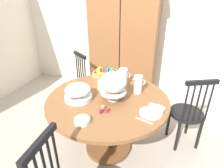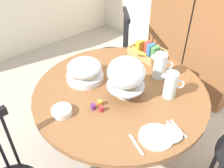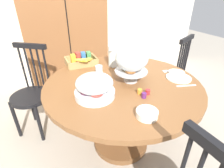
{
  "view_description": "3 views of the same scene",
  "coord_description": "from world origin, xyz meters",
  "px_view_note": "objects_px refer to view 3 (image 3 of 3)",
  "views": [
    {
      "loc": [
        0.51,
        -1.59,
        1.8
      ],
      "look_at": [
        -0.09,
        0.21,
        0.84
      ],
      "focal_mm": 29.8,
      "sensor_mm": 36.0,
      "label": 1
    },
    {
      "loc": [
        0.98,
        -0.94,
        1.94
      ],
      "look_at": [
        -0.19,
        0.06,
        0.74
      ],
      "focal_mm": 39.29,
      "sensor_mm": 36.0,
      "label": 2
    },
    {
      "loc": [
        -0.71,
        -1.12,
        1.46
      ],
      "look_at": [
        -0.19,
        0.06,
        0.74
      ],
      "focal_mm": 28.0,
      "sensor_mm": 36.0,
      "label": 3
    }
  ],
  "objects_px": {
    "windsor_chair_facing_door": "(169,75)",
    "cereal_bowl": "(147,114)",
    "pastry_stand_with_dome": "(132,60)",
    "cereal_basket": "(81,60)",
    "fruit_platter_covered": "(95,86)",
    "milk_pitcher": "(138,58)",
    "china_plate_large": "(179,78)",
    "dining_table": "(122,100)",
    "drinking_glass": "(99,72)",
    "orange_juice_pitcher": "(113,57)",
    "china_plate_small": "(177,72)",
    "windsor_chair_near_window": "(32,95)",
    "wooden_armoire": "(64,26)"
  },
  "relations": [
    {
      "from": "cereal_bowl",
      "to": "drinking_glass",
      "type": "relative_size",
      "value": 1.27
    },
    {
      "from": "milk_pitcher",
      "to": "china_plate_large",
      "type": "distance_m",
      "value": 0.43
    },
    {
      "from": "dining_table",
      "to": "windsor_chair_facing_door",
      "type": "bearing_deg",
      "value": 24.03
    },
    {
      "from": "windsor_chair_near_window",
      "to": "china_plate_small",
      "type": "bearing_deg",
      "value": -26.79
    },
    {
      "from": "pastry_stand_with_dome",
      "to": "orange_juice_pitcher",
      "type": "distance_m",
      "value": 0.39
    },
    {
      "from": "china_plate_large",
      "to": "pastry_stand_with_dome",
      "type": "bearing_deg",
      "value": 162.87
    },
    {
      "from": "cereal_bowl",
      "to": "drinking_glass",
      "type": "xyz_separation_m",
      "value": [
        -0.08,
        0.65,
        0.03
      ]
    },
    {
      "from": "wooden_armoire",
      "to": "fruit_platter_covered",
      "type": "bearing_deg",
      "value": -93.06
    },
    {
      "from": "windsor_chair_near_window",
      "to": "cereal_basket",
      "type": "height_order",
      "value": "windsor_chair_near_window"
    },
    {
      "from": "cereal_basket",
      "to": "windsor_chair_facing_door",
      "type": "bearing_deg",
      "value": -6.71
    },
    {
      "from": "windsor_chair_facing_door",
      "to": "dining_table",
      "type": "bearing_deg",
      "value": -155.97
    },
    {
      "from": "wooden_armoire",
      "to": "pastry_stand_with_dome",
      "type": "bearing_deg",
      "value": -79.09
    },
    {
      "from": "pastry_stand_with_dome",
      "to": "cereal_basket",
      "type": "height_order",
      "value": "pastry_stand_with_dome"
    },
    {
      "from": "pastry_stand_with_dome",
      "to": "milk_pitcher",
      "type": "distance_m",
      "value": 0.34
    },
    {
      "from": "wooden_armoire",
      "to": "windsor_chair_near_window",
      "type": "bearing_deg",
      "value": -123.62
    },
    {
      "from": "wooden_armoire",
      "to": "fruit_platter_covered",
      "type": "height_order",
      "value": "wooden_armoire"
    },
    {
      "from": "cereal_basket",
      "to": "china_plate_small",
      "type": "relative_size",
      "value": 2.11
    },
    {
      "from": "orange_juice_pitcher",
      "to": "drinking_glass",
      "type": "relative_size",
      "value": 1.96
    },
    {
      "from": "dining_table",
      "to": "drinking_glass",
      "type": "height_order",
      "value": "drinking_glass"
    },
    {
      "from": "wooden_armoire",
      "to": "milk_pitcher",
      "type": "bearing_deg",
      "value": -67.61
    },
    {
      "from": "milk_pitcher",
      "to": "china_plate_large",
      "type": "bearing_deg",
      "value": -61.36
    },
    {
      "from": "wooden_armoire",
      "to": "china_plate_large",
      "type": "distance_m",
      "value": 1.75
    },
    {
      "from": "windsor_chair_near_window",
      "to": "china_plate_large",
      "type": "height_order",
      "value": "windsor_chair_near_window"
    },
    {
      "from": "orange_juice_pitcher",
      "to": "china_plate_large",
      "type": "xyz_separation_m",
      "value": [
        0.42,
        -0.5,
        -0.09
      ]
    },
    {
      "from": "dining_table",
      "to": "china_plate_small",
      "type": "distance_m",
      "value": 0.58
    },
    {
      "from": "milk_pitcher",
      "to": "cereal_basket",
      "type": "xyz_separation_m",
      "value": [
        -0.51,
        0.3,
        -0.05
      ]
    },
    {
      "from": "fruit_platter_covered",
      "to": "china_plate_large",
      "type": "bearing_deg",
      "value": -1.5
    },
    {
      "from": "milk_pitcher",
      "to": "china_plate_small",
      "type": "bearing_deg",
      "value": -49.69
    },
    {
      "from": "orange_juice_pitcher",
      "to": "milk_pitcher",
      "type": "bearing_deg",
      "value": -31.75
    },
    {
      "from": "windsor_chair_near_window",
      "to": "orange_juice_pitcher",
      "type": "distance_m",
      "value": 0.96
    },
    {
      "from": "orange_juice_pitcher",
      "to": "pastry_stand_with_dome",
      "type": "bearing_deg",
      "value": -90.55
    },
    {
      "from": "windsor_chair_facing_door",
      "to": "china_plate_large",
      "type": "height_order",
      "value": "windsor_chair_facing_door"
    },
    {
      "from": "dining_table",
      "to": "wooden_armoire",
      "type": "bearing_deg",
      "value": 98.31
    },
    {
      "from": "windsor_chair_facing_door",
      "to": "milk_pitcher",
      "type": "height_order",
      "value": "windsor_chair_facing_door"
    },
    {
      "from": "orange_juice_pitcher",
      "to": "china_plate_small",
      "type": "xyz_separation_m",
      "value": [
        0.47,
        -0.43,
        -0.08
      ]
    },
    {
      "from": "dining_table",
      "to": "cereal_basket",
      "type": "relative_size",
      "value": 4.25
    },
    {
      "from": "drinking_glass",
      "to": "china_plate_small",
      "type": "bearing_deg",
      "value": -18.88
    },
    {
      "from": "windsor_chair_facing_door",
      "to": "cereal_bowl",
      "type": "bearing_deg",
      "value": -137.61
    },
    {
      "from": "dining_table",
      "to": "milk_pitcher",
      "type": "relative_size",
      "value": 6.36
    },
    {
      "from": "milk_pitcher",
      "to": "cereal_basket",
      "type": "height_order",
      "value": "milk_pitcher"
    },
    {
      "from": "drinking_glass",
      "to": "milk_pitcher",
      "type": "bearing_deg",
      "value": 7.56
    },
    {
      "from": "fruit_platter_covered",
      "to": "cereal_bowl",
      "type": "xyz_separation_m",
      "value": [
        0.22,
        -0.36,
        -0.06
      ]
    },
    {
      "from": "windsor_chair_facing_door",
      "to": "cereal_bowl",
      "type": "xyz_separation_m",
      "value": [
        -0.96,
        -0.87,
        0.31
      ]
    },
    {
      "from": "dining_table",
      "to": "pastry_stand_with_dome",
      "type": "relative_size",
      "value": 3.91
    },
    {
      "from": "china_plate_small",
      "to": "wooden_armoire",
      "type": "bearing_deg",
      "value": 116.45
    },
    {
      "from": "fruit_platter_covered",
      "to": "windsor_chair_facing_door",
      "type": "bearing_deg",
      "value": 23.75
    },
    {
      "from": "windsor_chair_facing_door",
      "to": "china_plate_large",
      "type": "relative_size",
      "value": 4.43
    },
    {
      "from": "fruit_platter_covered",
      "to": "windsor_chair_near_window",
      "type": "bearing_deg",
      "value": 123.65
    },
    {
      "from": "drinking_glass",
      "to": "wooden_armoire",
      "type": "bearing_deg",
      "value": 92.55
    },
    {
      "from": "pastry_stand_with_dome",
      "to": "windsor_chair_near_window",
      "type": "bearing_deg",
      "value": 144.13
    }
  ]
}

